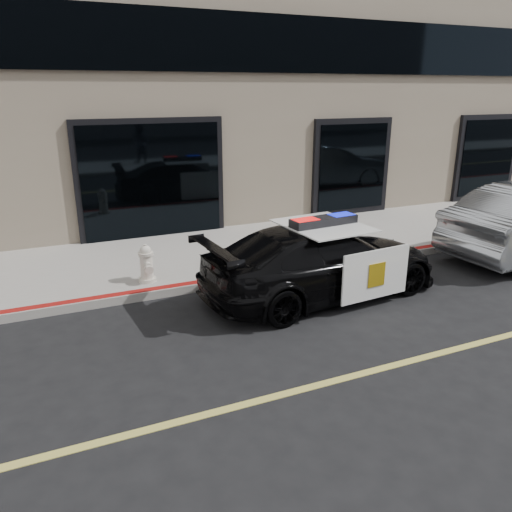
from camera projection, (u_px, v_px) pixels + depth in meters
name	position (u px, v px, depth m)	size (l,w,h in m)	color
ground	(357.00, 375.00, 6.39)	(120.00, 120.00, 0.00)	black
sidewalk_n	(219.00, 253.00, 10.93)	(60.00, 3.50, 0.15)	gray
police_car	(322.00, 261.00, 8.69)	(2.48, 4.66, 1.43)	black
fire_hydrant	(147.00, 264.00, 8.99)	(0.32, 0.44, 0.71)	silver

